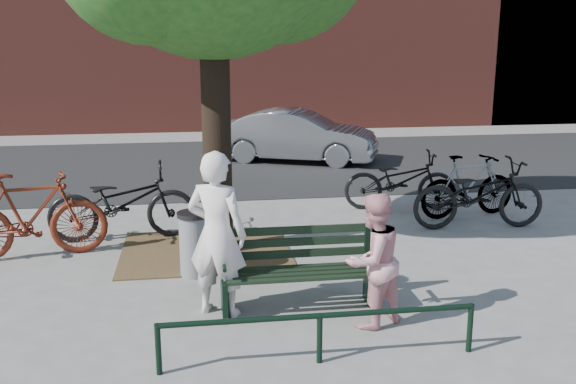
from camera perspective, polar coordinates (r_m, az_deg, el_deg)
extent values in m
plane|color=gray|center=(7.40, 0.98, -10.46)|extent=(90.00, 90.00, 0.00)
cube|color=brown|center=(9.36, -7.31, -5.20)|extent=(2.40, 2.00, 0.02)
cube|color=black|center=(15.49, -4.13, 2.49)|extent=(40.00, 7.00, 0.01)
cube|color=black|center=(7.23, -5.69, -9.19)|extent=(0.06, 0.52, 0.45)
cube|color=black|center=(7.28, -5.86, -5.26)|extent=(0.06, 0.06, 0.44)
cylinder|color=black|center=(6.99, -5.73, -6.45)|extent=(0.04, 0.36, 0.04)
cube|color=black|center=(7.48, 7.41, -8.42)|extent=(0.06, 0.52, 0.45)
cube|color=black|center=(7.53, 7.05, -4.64)|extent=(0.06, 0.06, 0.44)
cylinder|color=black|center=(7.25, 7.73, -5.75)|extent=(0.04, 0.36, 0.04)
cube|color=black|center=(7.22, 0.99, -7.21)|extent=(1.64, 0.46, 0.04)
cube|color=black|center=(7.34, 0.71, -4.46)|extent=(1.64, 0.03, 0.47)
cylinder|color=black|center=(6.14, -11.46, -13.54)|extent=(0.06, 0.06, 0.50)
cylinder|color=black|center=(6.22, 2.82, -12.85)|extent=(0.06, 0.06, 0.50)
cylinder|color=black|center=(6.66, 15.87, -11.55)|extent=(0.06, 0.06, 0.50)
cylinder|color=black|center=(6.12, 2.85, -10.93)|extent=(3.00, 0.06, 0.06)
cylinder|color=black|center=(8.93, -6.39, 6.39)|extent=(0.40, 0.40, 3.80)
imported|color=silver|center=(7.04, -6.34, -3.75)|extent=(0.80, 0.69, 1.85)
imported|color=pink|center=(6.85, 7.56, -6.06)|extent=(0.89, 0.83, 1.45)
cylinder|color=gray|center=(8.37, -8.34, -4.77)|extent=(0.38, 0.38, 0.79)
cylinder|color=black|center=(8.24, -8.44, -1.97)|extent=(0.41, 0.41, 0.06)
imported|color=black|center=(10.00, -14.51, -0.91)|extent=(2.24, 0.89, 1.15)
imported|color=#50180B|center=(9.53, -21.91, -1.96)|extent=(2.11, 0.91, 1.23)
imported|color=black|center=(11.56, 9.93, 1.01)|extent=(2.05, 0.94, 1.04)
imported|color=gray|center=(11.32, 15.71, 0.54)|extent=(1.86, 0.82, 1.08)
imported|color=black|center=(10.69, 16.60, -0.17)|extent=(2.17, 0.84, 1.13)
imported|color=slate|center=(15.69, 0.81, 5.00)|extent=(4.08, 2.71, 1.27)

